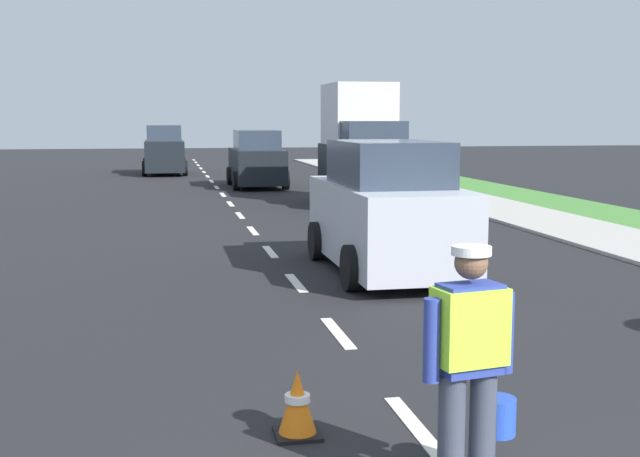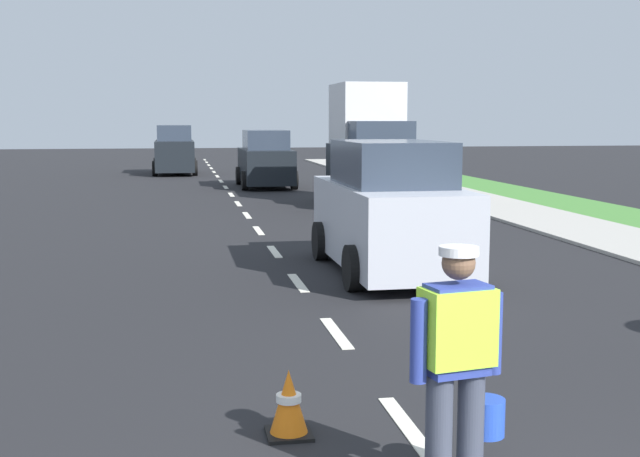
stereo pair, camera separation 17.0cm
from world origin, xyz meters
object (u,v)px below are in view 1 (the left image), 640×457
road_worker (471,356)px  traffic_cone_near (297,403)px  car_outgoing_ahead (386,212)px  car_oncoming_third (164,151)px  delivery_truck (363,149)px  car_outgoing_far (257,161)px

road_worker → traffic_cone_near: road_worker is taller
traffic_cone_near → road_worker: bearing=-50.0°
car_outgoing_ahead → car_oncoming_third: size_ratio=1.00×
delivery_truck → car_outgoing_far: (-2.37, 6.68, -0.64)m
car_oncoming_third → road_worker: bearing=-86.8°
road_worker → car_outgoing_ahead: (1.59, 7.78, 0.07)m
delivery_truck → car_oncoming_third: (-5.67, 14.68, -0.57)m
car_outgoing_far → car_outgoing_ahead: size_ratio=0.96×
traffic_cone_near → car_oncoming_third: size_ratio=0.12×
car_outgoing_ahead → road_worker: bearing=-101.5°
delivery_truck → traffic_cone_near: bearing=-105.6°
delivery_truck → car_outgoing_ahead: (-2.26, -10.64, -0.61)m
car_outgoing_far → car_oncoming_third: size_ratio=0.96×
car_oncoming_third → car_outgoing_ahead: bearing=-82.3°
traffic_cone_near → car_outgoing_ahead: car_outgoing_ahead is taller
car_outgoing_far → car_outgoing_ahead: car_outgoing_ahead is taller
car_outgoing_far → car_oncoming_third: 8.65m
traffic_cone_near → car_oncoming_third: car_oncoming_third is taller
road_worker → car_oncoming_third: bearing=93.2°
traffic_cone_near → car_oncoming_third: (-0.85, 31.93, 0.77)m
road_worker → car_outgoing_far: bearing=86.6°
delivery_truck → car_oncoming_third: bearing=111.1°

